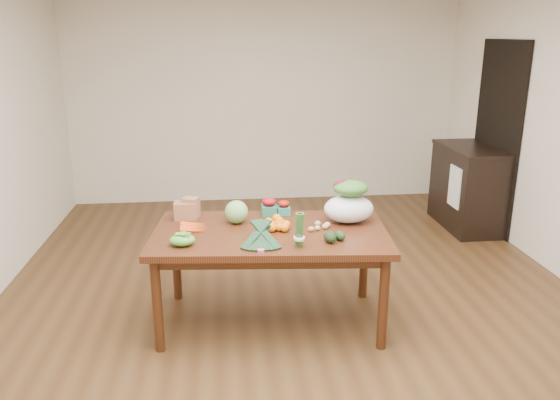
{
  "coord_description": "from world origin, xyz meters",
  "views": [
    {
      "loc": [
        -0.54,
        -4.11,
        2.15
      ],
      "look_at": [
        -0.11,
        0.0,
        0.89
      ],
      "focal_mm": 35.0,
      "sensor_mm": 36.0,
      "label": 1
    }
  ],
  "objects": [
    {
      "name": "floor",
      "position": [
        0.0,
        0.0,
        0.0
      ],
      "size": [
        6.0,
        6.0,
        0.0
      ],
      "primitive_type": "plane",
      "color": "#50351B",
      "rests_on": "ground"
    },
    {
      "name": "room_walls",
      "position": [
        0.0,
        0.0,
        1.35
      ],
      "size": [
        5.02,
        6.02,
        2.7
      ],
      "color": "white",
      "rests_on": "floor"
    },
    {
      "name": "dining_table",
      "position": [
        -0.22,
        -0.31,
        0.38
      ],
      "size": [
        1.81,
        1.11,
        0.75
      ],
      "primitive_type": "cube",
      "rotation": [
        0.0,
        0.0,
        -0.09
      ],
      "color": "#4D2412",
      "rests_on": "floor"
    },
    {
      "name": "doorway_dark",
      "position": [
        2.48,
        1.6,
        1.05
      ],
      "size": [
        0.02,
        1.0,
        2.1
      ],
      "primitive_type": "cube",
      "color": "black",
      "rests_on": "floor"
    },
    {
      "name": "cabinet",
      "position": [
        2.22,
        1.64,
        0.47
      ],
      "size": [
        0.52,
        1.02,
        0.94
      ],
      "primitive_type": "cube",
      "color": "black",
      "rests_on": "floor"
    },
    {
      "name": "dish_towel",
      "position": [
        1.96,
        1.4,
        0.55
      ],
      "size": [
        0.02,
        0.28,
        0.45
      ],
      "primitive_type": "cube",
      "color": "white",
      "rests_on": "cabinet"
    },
    {
      "name": "paper_bag",
      "position": [
        -0.86,
        0.03,
        0.83
      ],
      "size": [
        0.25,
        0.22,
        0.17
      ],
      "primitive_type": null,
      "rotation": [
        0.0,
        0.0,
        -0.09
      ],
      "color": "#A16B48",
      "rests_on": "dining_table"
    },
    {
      "name": "cabbage",
      "position": [
        -0.46,
        -0.11,
        0.84
      ],
      "size": [
        0.18,
        0.18,
        0.18
      ],
      "primitive_type": "sphere",
      "color": "#87BA6B",
      "rests_on": "dining_table"
    },
    {
      "name": "strawberry_basket_a",
      "position": [
        -0.19,
        0.07,
        0.81
      ],
      "size": [
        0.13,
        0.13,
        0.11
      ],
      "primitive_type": null,
      "rotation": [
        0.0,
        0.0,
        -0.09
      ],
      "color": "red",
      "rests_on": "dining_table"
    },
    {
      "name": "strawberry_basket_b",
      "position": [
        -0.07,
        0.06,
        0.8
      ],
      "size": [
        0.11,
        0.11,
        0.09
      ],
      "primitive_type": null,
      "rotation": [
        0.0,
        0.0,
        -0.09
      ],
      "color": "#B11D0B",
      "rests_on": "dining_table"
    },
    {
      "name": "orange_a",
      "position": [
        -0.22,
        -0.22,
        0.79
      ],
      "size": [
        0.07,
        0.07,
        0.07
      ],
      "primitive_type": "sphere",
      "color": "orange",
      "rests_on": "dining_table"
    },
    {
      "name": "orange_b",
      "position": [
        -0.15,
        -0.14,
        0.79
      ],
      "size": [
        0.07,
        0.07,
        0.07
      ],
      "primitive_type": "sphere",
      "color": "#E15A0D",
      "rests_on": "dining_table"
    },
    {
      "name": "orange_c",
      "position": [
        -0.15,
        -0.29,
        0.79
      ],
      "size": [
        0.09,
        0.09,
        0.09
      ],
      "primitive_type": "sphere",
      "color": "#FF610F",
      "rests_on": "dining_table"
    },
    {
      "name": "mandarin_cluster",
      "position": [
        -0.14,
        -0.29,
        0.8
      ],
      "size": [
        0.19,
        0.19,
        0.1
      ],
      "primitive_type": null,
      "rotation": [
        0.0,
        0.0,
        -0.09
      ],
      "color": "orange",
      "rests_on": "dining_table"
    },
    {
      "name": "carrots",
      "position": [
        -0.78,
        -0.21,
        0.76
      ],
      "size": [
        0.24,
        0.23,
        0.03
      ],
      "primitive_type": null,
      "rotation": [
        0.0,
        0.0,
        -0.09
      ],
      "color": "#FB5615",
      "rests_on": "dining_table"
    },
    {
      "name": "snap_pea_bag",
      "position": [
        -0.85,
        -0.54,
        0.79
      ],
      "size": [
        0.18,
        0.13,
        0.08
      ],
      "primitive_type": "ellipsoid",
      "color": "#57A738",
      "rests_on": "dining_table"
    },
    {
      "name": "kale_bunch",
      "position": [
        -0.31,
        -0.62,
        0.83
      ],
      "size": [
        0.35,
        0.43,
        0.16
      ],
      "primitive_type": null,
      "rotation": [
        0.0,
        0.0,
        -0.09
      ],
      "color": "black",
      "rests_on": "dining_table"
    },
    {
      "name": "asparagus_bundle",
      "position": [
        -0.05,
        -0.65,
        0.88
      ],
      "size": [
        0.09,
        0.12,
        0.26
      ],
      "primitive_type": null,
      "rotation": [
        0.15,
        0.0,
        -0.09
      ],
      "color": "#51873E",
      "rests_on": "dining_table"
    },
    {
      "name": "potato_a",
      "position": [
        0.08,
        -0.36,
        0.77
      ],
      "size": [
        0.05,
        0.04,
        0.04
      ],
      "primitive_type": "ellipsoid",
      "color": "tan",
      "rests_on": "dining_table"
    },
    {
      "name": "potato_b",
      "position": [
        0.14,
        -0.34,
        0.77
      ],
      "size": [
        0.05,
        0.04,
        0.04
      ],
      "primitive_type": "ellipsoid",
      "color": "tan",
      "rests_on": "dining_table"
    },
    {
      "name": "potato_c",
      "position": [
        0.22,
        -0.28,
        0.77
      ],
      "size": [
        0.05,
        0.04,
        0.04
      ],
      "primitive_type": "ellipsoid",
      "color": "#DCB17F",
      "rests_on": "dining_table"
    },
    {
      "name": "potato_d",
      "position": [
        0.15,
        -0.25,
        0.77
      ],
      "size": [
        0.05,
        0.04,
        0.04
      ],
      "primitive_type": "ellipsoid",
      "color": "tan",
      "rests_on": "dining_table"
    },
    {
      "name": "potato_e",
      "position": [
        0.2,
        -0.32,
        0.77
      ],
      "size": [
        0.05,
        0.04,
        0.04
      ],
      "primitive_type": "ellipsoid",
      "color": "tan",
      "rests_on": "dining_table"
    },
    {
      "name": "avocado_a",
      "position": [
        0.18,
        -0.59,
        0.79
      ],
      "size": [
        0.11,
        0.14,
        0.08
      ],
      "primitive_type": "ellipsoid",
      "rotation": [
        0.0,
        0.0,
        0.3
      ],
      "color": "black",
      "rests_on": "dining_table"
    },
    {
      "name": "avocado_b",
      "position": [
        0.26,
        -0.55,
        0.78
      ],
      "size": [
        0.09,
        0.12,
        0.07
      ],
      "primitive_type": "ellipsoid",
      "rotation": [
        0.0,
        0.0,
        0.3
      ],
      "color": "black",
      "rests_on": "dining_table"
    },
    {
      "name": "salad_bag",
      "position": [
        0.41,
        -0.18,
        0.9
      ],
      "size": [
        0.41,
        0.32,
        0.3
      ],
      "primitive_type": null,
      "rotation": [
        0.0,
        0.0,
        -0.09
      ],
      "color": "white",
      "rests_on": "dining_table"
    }
  ]
}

